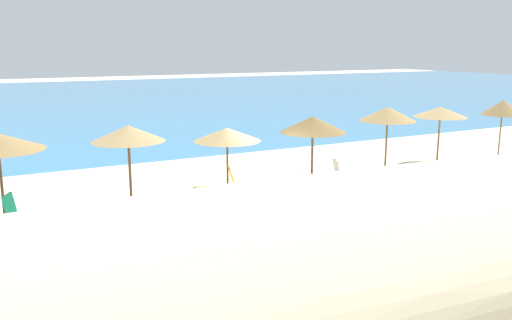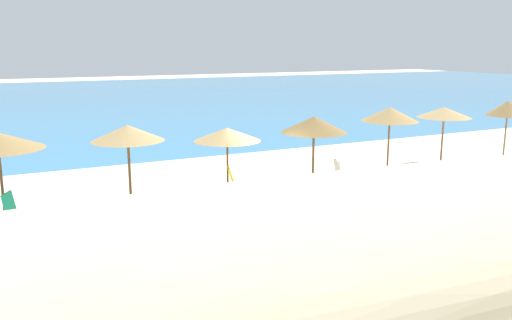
{
  "view_description": "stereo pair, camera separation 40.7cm",
  "coord_description": "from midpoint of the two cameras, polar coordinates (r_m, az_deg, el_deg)",
  "views": [
    {
      "loc": [
        -8.99,
        -16.02,
        5.25
      ],
      "look_at": [
        -0.3,
        0.76,
        1.21
      ],
      "focal_mm": 37.44,
      "sensor_mm": 36.0,
      "label": 1
    },
    {
      "loc": [
        -8.62,
        -16.21,
        5.25
      ],
      "look_at": [
        -0.3,
        0.76,
        1.21
      ],
      "focal_mm": 37.44,
      "sensor_mm": 36.0,
      "label": 2
    }
  ],
  "objects": [
    {
      "name": "beach_umbrella_5",
      "position": [
        22.7,
        14.62,
        4.74
      ],
      "size": [
        2.34,
        2.34,
        2.8
      ],
      "color": "brown",
      "rests_on": "ground_plane"
    },
    {
      "name": "lounge_chair_3",
      "position": [
        20.53,
        7.83,
        -1.57
      ],
      "size": [
        1.69,
        0.97,
        1.0
      ],
      "rotation": [
        0.0,
        0.0,
        1.31
      ],
      "color": "white",
      "rests_on": "ground_plane"
    },
    {
      "name": "beach_umbrella_6",
      "position": [
        25.57,
        19.9,
        4.79
      ],
      "size": [
        2.39,
        2.39,
        2.57
      ],
      "color": "brown",
      "rests_on": "ground_plane"
    },
    {
      "name": "beach_umbrella_2",
      "position": [
        17.98,
        -12.93,
        2.81
      ],
      "size": [
        2.41,
        2.41,
        2.73
      ],
      "color": "brown",
      "rests_on": "ground_plane"
    },
    {
      "name": "beach_umbrella_3",
      "position": [
        19.26,
        -2.49,
        2.75
      ],
      "size": [
        2.43,
        2.43,
        2.38
      ],
      "color": "brown",
      "rests_on": "ground_plane"
    },
    {
      "name": "ground_plane",
      "position": [
        19.1,
        2.42,
        -3.9
      ],
      "size": [
        160.0,
        160.0,
        0.0
      ],
      "primitive_type": "plane",
      "color": "beige"
    },
    {
      "name": "beach_umbrella_7",
      "position": [
        27.6,
        25.7,
        5.01
      ],
      "size": [
        1.93,
        1.93,
        2.78
      ],
      "color": "brown",
      "rests_on": "ground_plane"
    },
    {
      "name": "sea_water",
      "position": [
        55.96,
        -17.07,
        6.16
      ],
      "size": [
        160.0,
        62.65,
        0.01
      ],
      "primitive_type": "cube",
      "color": "teal",
      "rests_on": "ground_plane"
    },
    {
      "name": "dune_ridge",
      "position": [
        10.76,
        11.9,
        -9.3
      ],
      "size": [
        40.51,
        8.19,
        2.75
      ],
      "primitive_type": "ellipsoid",
      "rotation": [
        0.0,
        0.0,
        -0.05
      ],
      "color": "beige",
      "rests_on": "ground_plane"
    },
    {
      "name": "beach_umbrella_4",
      "position": [
        20.96,
        6.76,
        3.79
      ],
      "size": [
        2.59,
        2.59,
        2.59
      ],
      "color": "brown",
      "rests_on": "ground_plane"
    },
    {
      "name": "lounge_chair_1",
      "position": [
        18.71,
        -3.37,
        -2.76
      ],
      "size": [
        1.65,
        1.14,
        1.11
      ],
      "rotation": [
        0.0,
        0.0,
        1.21
      ],
      "color": "yellow",
      "rests_on": "ground_plane"
    }
  ]
}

